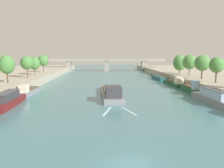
{
  "coord_description": "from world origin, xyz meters",
  "views": [
    {
      "loc": [
        -2.38,
        -18.07,
        9.46
      ],
      "look_at": [
        0.0,
        39.57,
        2.02
      ],
      "focal_mm": 36.45,
      "sensor_mm": 36.0,
      "label": 1
    }
  ],
  "objects_px": {
    "moored_boat_left_far": "(9,100)",
    "moored_boat_right_gap_after": "(159,78)",
    "moored_boat_right_midway": "(191,89)",
    "tree_left_second": "(27,63)",
    "tree_left_far": "(34,63)",
    "tree_right_distant": "(180,63)",
    "moored_boat_right_far": "(174,83)",
    "tree_right_past_mid": "(190,62)",
    "tree_right_second": "(202,63)",
    "moored_boat_left_lone": "(29,91)",
    "tree_right_end_of_row": "(217,65)",
    "tree_left_distant": "(7,65)",
    "bridge_far": "(107,63)",
    "moored_boat_right_upstream": "(213,97)",
    "tree_left_end_of_row": "(43,60)",
    "barge_midriver": "(111,92)"
  },
  "relations": [
    {
      "from": "moored_boat_right_gap_after",
      "to": "tree_left_distant",
      "type": "relative_size",
      "value": 2.3
    },
    {
      "from": "moored_boat_left_far",
      "to": "tree_left_end_of_row",
      "type": "height_order",
      "value": "tree_left_end_of_row"
    },
    {
      "from": "moored_boat_left_lone",
      "to": "tree_right_end_of_row",
      "type": "xyz_separation_m",
      "value": [
        46.33,
        1.53,
        6.02
      ]
    },
    {
      "from": "moored_boat_left_far",
      "to": "moored_boat_left_lone",
      "type": "bearing_deg",
      "value": 91.11
    },
    {
      "from": "barge_midriver",
      "to": "tree_right_past_mid",
      "type": "bearing_deg",
      "value": 42.21
    },
    {
      "from": "moored_boat_right_gap_after",
      "to": "tree_right_past_mid",
      "type": "relative_size",
      "value": 2.25
    },
    {
      "from": "moored_boat_right_midway",
      "to": "moored_boat_right_far",
      "type": "xyz_separation_m",
      "value": [
        0.03,
        13.28,
        -0.14
      ]
    },
    {
      "from": "moored_boat_right_far",
      "to": "tree_left_end_of_row",
      "type": "bearing_deg",
      "value": 151.79
    },
    {
      "from": "tree_right_past_mid",
      "to": "bridge_far",
      "type": "distance_m",
      "value": 62.5
    },
    {
      "from": "barge_midriver",
      "to": "tree_left_far",
      "type": "xyz_separation_m",
      "value": [
        -25.84,
        30.07,
        5.53
      ]
    },
    {
      "from": "moored_boat_right_far",
      "to": "tree_right_past_mid",
      "type": "height_order",
      "value": "tree_right_past_mid"
    },
    {
      "from": "tree_right_end_of_row",
      "to": "bridge_far",
      "type": "bearing_deg",
      "value": 109.04
    },
    {
      "from": "moored_boat_right_midway",
      "to": "tree_right_end_of_row",
      "type": "distance_m",
      "value": 8.81
    },
    {
      "from": "tree_left_far",
      "to": "moored_boat_right_midway",
      "type": "bearing_deg",
      "value": -28.86
    },
    {
      "from": "moored_boat_right_far",
      "to": "moored_boat_right_gap_after",
      "type": "distance_m",
      "value": 17.53
    },
    {
      "from": "tree_left_far",
      "to": "tree_right_past_mid",
      "type": "bearing_deg",
      "value": -5.32
    },
    {
      "from": "moored_boat_right_far",
      "to": "tree_right_distant",
      "type": "bearing_deg",
      "value": 66.38
    },
    {
      "from": "moored_boat_left_lone",
      "to": "tree_right_end_of_row",
      "type": "bearing_deg",
      "value": 1.89
    },
    {
      "from": "tree_left_distant",
      "to": "tree_right_distant",
      "type": "xyz_separation_m",
      "value": [
        52.9,
        26.18,
        -0.51
      ]
    },
    {
      "from": "tree_left_end_of_row",
      "to": "bridge_far",
      "type": "distance_m",
      "value": 46.87
    },
    {
      "from": "tree_left_distant",
      "to": "bridge_far",
      "type": "relative_size",
      "value": 0.1
    },
    {
      "from": "moored_boat_right_upstream",
      "to": "bridge_far",
      "type": "xyz_separation_m",
      "value": [
        -19.2,
        89.48,
        3.43
      ]
    },
    {
      "from": "moored_boat_right_midway",
      "to": "tree_left_distant",
      "type": "distance_m",
      "value": 46.63
    },
    {
      "from": "tree_left_distant",
      "to": "moored_boat_right_far",
      "type": "bearing_deg",
      "value": 13.24
    },
    {
      "from": "tree_left_second",
      "to": "tree_right_end_of_row",
      "type": "distance_m",
      "value": 54.03
    },
    {
      "from": "moored_boat_right_far",
      "to": "tree_left_end_of_row",
      "type": "height_order",
      "value": "tree_left_end_of_row"
    },
    {
      "from": "moored_boat_left_far",
      "to": "tree_left_end_of_row",
      "type": "relative_size",
      "value": 1.83
    },
    {
      "from": "moored_boat_right_midway",
      "to": "moored_boat_left_lone",
      "type": "bearing_deg",
      "value": -178.4
    },
    {
      "from": "tree_right_past_mid",
      "to": "tree_left_end_of_row",
      "type": "bearing_deg",
      "value": 161.75
    },
    {
      "from": "moored_boat_right_upstream",
      "to": "moored_boat_right_gap_after",
      "type": "relative_size",
      "value": 0.87
    },
    {
      "from": "moored_boat_left_far",
      "to": "moored_boat_right_gap_after",
      "type": "relative_size",
      "value": 0.8
    },
    {
      "from": "moored_boat_right_midway",
      "to": "tree_left_second",
      "type": "height_order",
      "value": "tree_left_second"
    },
    {
      "from": "tree_left_far",
      "to": "tree_right_distant",
      "type": "distance_m",
      "value": 52.91
    },
    {
      "from": "moored_boat_left_lone",
      "to": "moored_boat_right_gap_after",
      "type": "bearing_deg",
      "value": 38.97
    },
    {
      "from": "tree_left_distant",
      "to": "tree_right_past_mid",
      "type": "xyz_separation_m",
      "value": [
        53.58,
        18.02,
        0.01
      ]
    },
    {
      "from": "moored_boat_right_far",
      "to": "tree_left_far",
      "type": "xyz_separation_m",
      "value": [
        -46.12,
        12.12,
        5.58
      ]
    },
    {
      "from": "moored_boat_right_far",
      "to": "tree_right_distant",
      "type": "distance_m",
      "value": 17.62
    },
    {
      "from": "moored_boat_right_gap_after",
      "to": "tree_left_far",
      "type": "relative_size",
      "value": 2.54
    },
    {
      "from": "tree_right_distant",
      "to": "moored_boat_left_lone",
      "type": "bearing_deg",
      "value": -147.43
    },
    {
      "from": "tree_right_past_mid",
      "to": "tree_right_distant",
      "type": "xyz_separation_m",
      "value": [
        -0.68,
        8.16,
        -0.51
      ]
    },
    {
      "from": "barge_midriver",
      "to": "moored_boat_left_far",
      "type": "xyz_separation_m",
      "value": [
        -19.26,
        -9.16,
        0.25
      ]
    },
    {
      "from": "tree_left_far",
      "to": "tree_left_end_of_row",
      "type": "xyz_separation_m",
      "value": [
        -0.21,
        12.73,
        0.69
      ]
    },
    {
      "from": "tree_right_second",
      "to": "tree_right_distant",
      "type": "distance_m",
      "value": 19.47
    },
    {
      "from": "tree_left_second",
      "to": "tree_right_end_of_row",
      "type": "relative_size",
      "value": 1.03
    },
    {
      "from": "moored_boat_left_lone",
      "to": "tree_right_second",
      "type": "relative_size",
      "value": 1.69
    },
    {
      "from": "tree_right_end_of_row",
      "to": "moored_boat_right_midway",
      "type": "bearing_deg",
      "value": -176.36
    },
    {
      "from": "moored_boat_right_gap_after",
      "to": "tree_left_far",
      "type": "bearing_deg",
      "value": -173.27
    },
    {
      "from": "tree_left_end_of_row",
      "to": "moored_boat_left_far",
      "type": "bearing_deg",
      "value": -82.55
    },
    {
      "from": "moored_boat_right_midway",
      "to": "moored_boat_right_gap_after",
      "type": "xyz_separation_m",
      "value": [
        -0.31,
        30.81,
        -0.38
      ]
    },
    {
      "from": "bridge_far",
      "to": "tree_right_second",
      "type": "bearing_deg",
      "value": -68.58
    }
  ]
}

